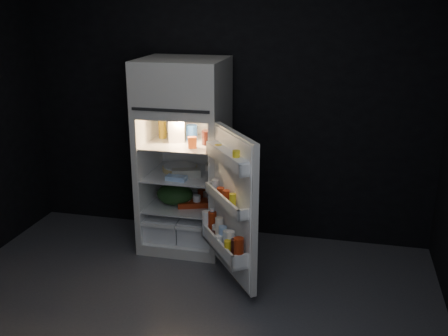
% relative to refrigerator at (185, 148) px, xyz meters
% --- Properties ---
extents(floor, '(4.00, 3.40, 0.00)m').
position_rel_refrigerator_xyz_m(floor, '(0.30, -1.32, -0.96)').
color(floor, '#47474B').
rests_on(floor, ground).
extents(wall_back, '(4.00, 0.00, 2.70)m').
position_rel_refrigerator_xyz_m(wall_back, '(0.30, 0.38, 0.39)').
color(wall_back, black).
rests_on(wall_back, ground).
extents(wall_front, '(4.00, 0.00, 2.70)m').
position_rel_refrigerator_xyz_m(wall_front, '(0.30, -3.02, 0.39)').
color(wall_front, black).
rests_on(wall_front, ground).
extents(refrigerator, '(0.76, 0.71, 1.78)m').
position_rel_refrigerator_xyz_m(refrigerator, '(0.00, 0.00, 0.00)').
color(refrigerator, silver).
rests_on(refrigerator, ground).
extents(fridge_door, '(0.57, 0.70, 1.22)m').
position_rel_refrigerator_xyz_m(fridge_door, '(0.59, -0.68, -0.28)').
color(fridge_door, silver).
rests_on(fridge_door, ground).
extents(milk_jug, '(0.18, 0.18, 0.24)m').
position_rel_refrigerator_xyz_m(milk_jug, '(-0.07, -0.03, 0.19)').
color(milk_jug, white).
rests_on(milk_jug, refrigerator).
extents(mayo_jar, '(0.13, 0.13, 0.14)m').
position_rel_refrigerator_xyz_m(mayo_jar, '(0.05, 0.06, 0.14)').
color(mayo_jar, blue).
rests_on(mayo_jar, refrigerator).
extents(jam_jar, '(0.13, 0.13, 0.13)m').
position_rel_refrigerator_xyz_m(jam_jar, '(0.24, -0.06, 0.14)').
color(jam_jar, black).
rests_on(jam_jar, refrigerator).
extents(amber_bottle, '(0.09, 0.09, 0.22)m').
position_rel_refrigerator_xyz_m(amber_bottle, '(-0.23, 0.06, 0.18)').
color(amber_bottle, '#BA921D').
rests_on(amber_bottle, refrigerator).
extents(small_carton, '(0.09, 0.08, 0.10)m').
position_rel_refrigerator_xyz_m(small_carton, '(0.14, -0.20, 0.12)').
color(small_carton, '#E45A1A').
rests_on(small_carton, refrigerator).
extents(egg_carton, '(0.28, 0.18, 0.07)m').
position_rel_refrigerator_xyz_m(egg_carton, '(0.05, -0.12, -0.19)').
color(egg_carton, gray).
rests_on(egg_carton, refrigerator).
extents(pie, '(0.38, 0.38, 0.04)m').
position_rel_refrigerator_xyz_m(pie, '(-0.06, 0.03, -0.21)').
color(pie, tan).
rests_on(pie, refrigerator).
extents(flat_package, '(0.19, 0.11, 0.04)m').
position_rel_refrigerator_xyz_m(flat_package, '(-0.01, -0.24, -0.21)').
color(flat_package, '#90B4DF').
rests_on(flat_package, refrigerator).
extents(wrapped_pkg, '(0.15, 0.13, 0.05)m').
position_rel_refrigerator_xyz_m(wrapped_pkg, '(0.23, 0.15, -0.20)').
color(wrapped_pkg, beige).
rests_on(wrapped_pkg, refrigerator).
extents(produce_bag, '(0.41, 0.37, 0.20)m').
position_rel_refrigerator_xyz_m(produce_bag, '(-0.08, -0.08, -0.43)').
color(produce_bag, '#193815').
rests_on(produce_bag, refrigerator).
extents(yogurt_tray, '(0.31, 0.23, 0.05)m').
position_rel_refrigerator_xyz_m(yogurt_tray, '(0.09, -0.09, -0.50)').
color(yogurt_tray, maroon).
rests_on(yogurt_tray, refrigerator).
extents(small_can_red, '(0.08, 0.08, 0.09)m').
position_rel_refrigerator_xyz_m(small_can_red, '(0.12, 0.11, -0.48)').
color(small_can_red, maroon).
rests_on(small_can_red, refrigerator).
extents(small_can_silver, '(0.07, 0.07, 0.09)m').
position_rel_refrigerator_xyz_m(small_can_silver, '(0.18, 0.07, -0.48)').
color(small_can_silver, silver).
rests_on(small_can_silver, refrigerator).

